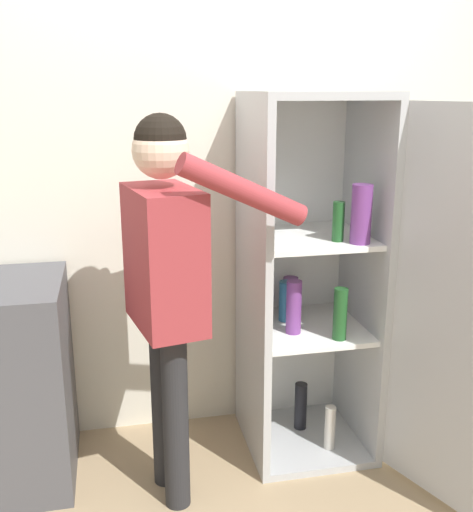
{
  "coord_description": "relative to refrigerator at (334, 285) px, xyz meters",
  "views": [
    {
      "loc": [
        -0.55,
        -1.94,
        1.73
      ],
      "look_at": [
        -0.01,
        0.63,
        1.0
      ],
      "focal_mm": 42.0,
      "sensor_mm": 36.0,
      "label": 1
    }
  ],
  "objects": [
    {
      "name": "counter",
      "position": [
        -1.5,
        0.09,
        -0.39
      ],
      "size": [
        0.57,
        0.59,
        0.94
      ],
      "color": "#4C4C51",
      "rests_on": "ground_plane"
    },
    {
      "name": "wall_back",
      "position": [
        -0.44,
        0.43,
        0.42
      ],
      "size": [
        7.0,
        0.06,
        2.55
      ],
      "color": "silver",
      "rests_on": "ground_plane"
    },
    {
      "name": "refrigerator",
      "position": [
        0.0,
        0.0,
        0.0
      ],
      "size": [
        0.84,
        1.14,
        1.72
      ],
      "color": "#B7BABC",
      "rests_on": "ground_plane"
    },
    {
      "name": "person",
      "position": [
        -0.79,
        -0.18,
        0.19
      ],
      "size": [
        0.7,
        0.55,
        1.65
      ],
      "color": "#262628",
      "rests_on": "ground_plane"
    }
  ]
}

